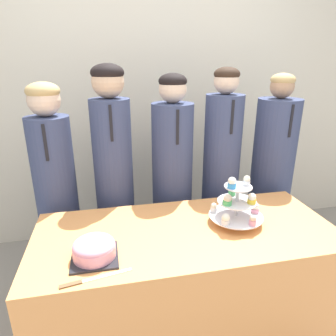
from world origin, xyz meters
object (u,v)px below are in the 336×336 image
(cupcake_stand, at_px, (237,204))
(student_2, at_px, (172,189))
(student_1, at_px, (115,186))
(student_0, at_px, (58,199))
(round_cake, at_px, (94,248))
(student_3, at_px, (220,182))
(cake_knife, at_px, (84,281))
(student_4, at_px, (270,182))

(cupcake_stand, bearing_deg, student_2, 113.39)
(student_1, bearing_deg, student_0, -180.00)
(round_cake, bearing_deg, cupcake_stand, 12.04)
(student_1, relative_size, student_3, 1.01)
(student_3, bearing_deg, cupcake_stand, -102.66)
(round_cake, xyz_separation_m, cake_knife, (-0.04, -0.15, -0.05))
(student_2, distance_m, student_3, 0.36)
(cupcake_stand, xyz_separation_m, student_2, (-0.24, 0.55, -0.13))
(round_cake, relative_size, student_3, 0.13)
(cupcake_stand, relative_size, student_3, 0.19)
(round_cake, distance_m, student_4, 1.49)
(student_2, height_order, student_3, student_3)
(student_1, bearing_deg, cupcake_stand, -40.64)
(student_3, bearing_deg, student_0, -180.00)
(cupcake_stand, distance_m, student_0, 1.17)
(round_cake, height_order, cupcake_stand, cupcake_stand)
(cake_knife, height_order, student_1, student_1)
(student_3, height_order, student_4, student_3)
(student_0, height_order, student_4, student_4)
(student_1, bearing_deg, round_cake, -99.70)
(student_3, relative_size, student_4, 1.03)
(cake_knife, bearing_deg, student_0, 93.44)
(round_cake, xyz_separation_m, student_0, (-0.26, 0.72, -0.06))
(cake_knife, bearing_deg, student_2, 46.22)
(cake_knife, xyz_separation_m, cupcake_stand, (0.81, 0.32, 0.12))
(student_4, bearing_deg, student_1, -180.00)
(cake_knife, relative_size, cupcake_stand, 1.00)
(student_3, bearing_deg, student_2, 180.00)
(student_0, xyz_separation_m, student_3, (1.15, 0.00, 0.03))
(student_2, bearing_deg, student_4, 0.00)
(student_0, distance_m, student_3, 1.15)
(cake_knife, relative_size, student_4, 0.20)
(student_2, xyz_separation_m, student_3, (0.36, -0.00, 0.02))
(student_0, xyz_separation_m, student_4, (1.56, 0.00, -0.01))
(round_cake, relative_size, cake_knife, 0.71)
(round_cake, distance_m, student_2, 0.89)
(student_0, distance_m, student_1, 0.39)
(student_1, relative_size, student_2, 1.04)
(cake_knife, distance_m, student_4, 1.60)
(student_2, relative_size, student_4, 1.00)
(student_0, bearing_deg, student_2, 0.00)
(cake_knife, distance_m, student_3, 1.27)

